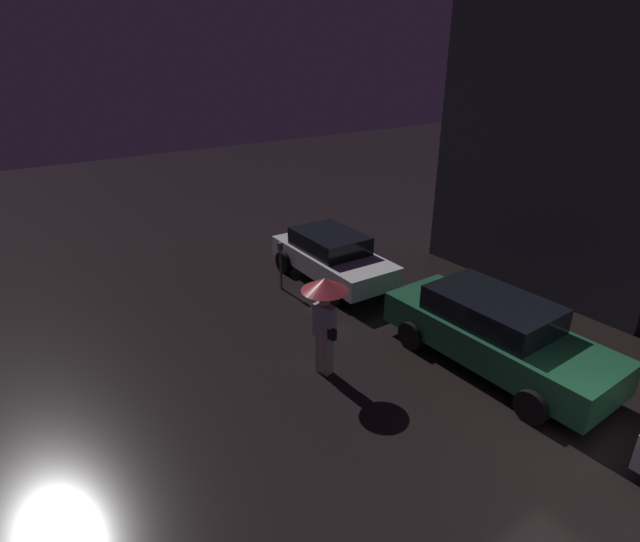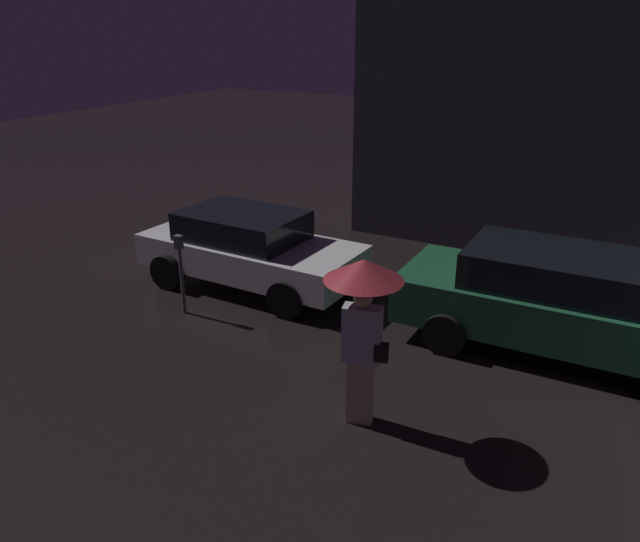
# 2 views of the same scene
# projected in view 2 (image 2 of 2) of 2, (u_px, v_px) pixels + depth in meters

# --- Properties ---
(building_facade_left) EXTENTS (6.26, 3.00, 7.74)m
(building_facade_left) POSITION_uv_depth(u_px,v_px,m) (525.00, 53.00, 12.74)
(building_facade_left) COLOR #3D3D47
(building_facade_left) RESTS_ON ground
(parked_car_white) EXTENTS (4.07, 1.90, 1.37)m
(parked_car_white) POSITION_uv_depth(u_px,v_px,m) (249.00, 248.00, 11.14)
(parked_car_white) COLOR silver
(parked_car_white) RESTS_ON ground
(parked_car_green) EXTENTS (4.70, 1.96, 1.50)m
(parked_car_green) POSITION_uv_depth(u_px,v_px,m) (562.00, 301.00, 8.85)
(parked_car_green) COLOR #1E5638
(parked_car_green) RESTS_ON ground
(pedestrian_with_umbrella) EXTENTS (0.90, 0.90, 2.08)m
(pedestrian_with_umbrella) POSITION_uv_depth(u_px,v_px,m) (363.00, 304.00, 6.97)
(pedestrian_with_umbrella) COLOR beige
(pedestrian_with_umbrella) RESTS_ON ground
(parking_meter) EXTENTS (0.12, 0.10, 1.34)m
(parking_meter) POSITION_uv_depth(u_px,v_px,m) (181.00, 266.00, 10.00)
(parking_meter) COLOR #4C5154
(parking_meter) RESTS_ON ground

